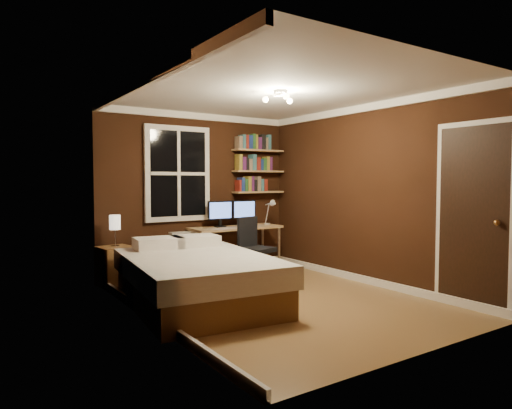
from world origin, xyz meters
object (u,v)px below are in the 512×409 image
radiator (184,253)px  desk_lamp (270,212)px  nightstand (116,266)px  office_chair (255,257)px  monitor_right (244,213)px  bed (197,279)px  bedside_lamp (115,231)px  desk (236,230)px  monitor_left (220,214)px

radiator → desk_lamp: desk_lamp is taller
desk_lamp → nightstand: bearing=178.1°
office_chair → radiator: bearing=108.7°
radiator → monitor_right: 1.19m
bed → bedside_lamp: bearing=114.5°
monitor_right → office_chair: size_ratio=0.47×
desk → monitor_left: size_ratio=3.44×
monitor_right → desk: bearing=-159.8°
nightstand → desk_lamp: (2.54, -0.09, 0.66)m
monitor_right → desk_lamp: (0.42, -0.15, 0.01)m
bedside_lamp → office_chair: 1.98m
nightstand → radiator: radiator is taller
nightstand → radiator: 1.12m
nightstand → bedside_lamp: bedside_lamp is taller
radiator → desk_lamp: size_ratio=1.49×
nightstand → bedside_lamp: bearing=80.9°
bed → monitor_right: size_ratio=5.23×
nightstand → monitor_left: 1.80m
radiator → monitor_left: (0.58, -0.11, 0.59)m
bedside_lamp → office_chair: bedside_lamp is taller
bed → desk: bed is taller
bedside_lamp → monitor_left: monitor_left is taller
nightstand → bed: bearing=-81.0°
bed → radiator: size_ratio=3.44×
bedside_lamp → bed: bearing=-71.9°
bedside_lamp → desk: 1.93m
monitor_left → desk_lamp: (0.86, -0.15, 0.01)m
monitor_left → monitor_right: (0.45, 0.00, 0.00)m
nightstand → monitor_left: bearing=-7.0°
desk_lamp → monitor_left: bearing=170.4°
radiator → desk: bearing=-12.5°
bedside_lamp → desk: bedside_lamp is taller
bedside_lamp → monitor_right: (2.13, 0.06, 0.16)m
desk_lamp → office_chair: desk_lamp is taller
nightstand → desk_lamp: bearing=-11.0°
nightstand → desk: (1.92, -0.01, 0.38)m
monitor_left → bedside_lamp: bearing=-177.9°
monitor_left → radiator: bearing=169.4°
monitor_right → desk_lamp: 0.44m
desk → office_chair: bearing=-101.3°
nightstand → monitor_left: size_ratio=1.24×
office_chair → bedside_lamp: bearing=139.9°
bed → desk: 2.10m
nightstand → office_chair: (1.77, -0.80, 0.07)m
monitor_left → nightstand: bearing=-177.9°
radiator → monitor_left: bearing=-10.6°
radiator → bedside_lamp: bearing=-171.3°
bedside_lamp → office_chair: bearing=-24.4°
bed → monitor_right: monitor_right is taller
bedside_lamp → desk_lamp: bearing=-1.9°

